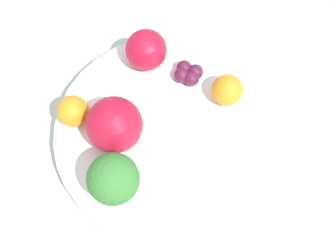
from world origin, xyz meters
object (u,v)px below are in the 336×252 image
(orange_back, at_px, (227,90))
(bowl, at_px, (168,135))
(orange_front, at_px, (73,111))
(apple_green, at_px, (114,125))
(grape_cluster, at_px, (188,73))
(broccoli, at_px, (113,180))
(apple_red, at_px, (146,50))

(orange_back, bearing_deg, bowl, 101.49)
(bowl, relative_size, orange_front, 7.23)
(apple_green, xyz_separation_m, grape_cluster, (0.04, -0.10, -0.02))
(broccoli, distance_m, orange_front, 0.10)
(grape_cluster, bearing_deg, apple_green, 113.52)
(broccoli, xyz_separation_m, orange_front, (0.10, 0.02, -0.02))
(broccoli, height_order, orange_back, broccoli)
(apple_red, relative_size, orange_back, 1.36)
(bowl, height_order, broccoli, broccoli)
(orange_back, bearing_deg, apple_green, 91.65)
(broccoli, distance_m, apple_red, 0.16)
(apple_green, xyz_separation_m, orange_back, (0.00, -0.13, -0.01))
(apple_red, relative_size, grape_cluster, 1.39)
(broccoli, height_order, apple_green, broccoli)
(apple_red, distance_m, orange_front, 0.11)
(bowl, height_order, grape_cluster, grape_cluster)
(apple_green, bearing_deg, broccoli, 162.73)
(broccoli, relative_size, orange_front, 1.93)
(grape_cluster, bearing_deg, orange_back, -142.52)
(bowl, relative_size, grape_cluster, 7.35)
(orange_back, height_order, grape_cluster, orange_back)
(bowl, relative_size, apple_green, 4.20)
(bowl, relative_size, apple_red, 5.29)
(apple_green, distance_m, orange_front, 0.05)
(bowl, xyz_separation_m, apple_red, (0.09, -0.01, 0.04))
(bowl, height_order, orange_back, orange_back)
(orange_front, bearing_deg, bowl, -118.04)
(broccoli, bearing_deg, bowl, -56.68)
(orange_front, bearing_deg, apple_green, -135.58)
(bowl, bearing_deg, apple_green, 78.16)
(apple_red, distance_m, apple_green, 0.10)
(bowl, xyz_separation_m, grape_cluster, (0.06, -0.05, 0.02))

